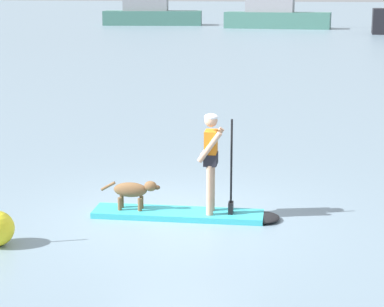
% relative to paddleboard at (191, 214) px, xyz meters
% --- Properties ---
extents(ground_plane, '(400.00, 400.00, 0.00)m').
position_rel_paddleboard_xyz_m(ground_plane, '(-0.22, -0.02, -0.05)').
color(ground_plane, gray).
extents(paddleboard, '(3.28, 0.98, 0.10)m').
position_rel_paddleboard_xyz_m(paddleboard, '(0.00, 0.00, 0.00)').
color(paddleboard, '#33B2BF').
rests_on(paddleboard, ground_plane).
extents(person_paddler, '(0.63, 0.51, 1.72)m').
position_rel_paddleboard_xyz_m(person_paddler, '(0.36, 0.04, 1.05)').
color(person_paddler, tan).
rests_on(person_paddler, paddleboard).
extents(dog, '(1.06, 0.28, 0.52)m').
position_rel_paddleboard_xyz_m(dog, '(-1.00, -0.11, 0.39)').
color(dog, brown).
rests_on(dog, paddleboard).
extents(moored_boat_far_port, '(10.77, 5.23, 11.24)m').
position_rel_paddleboard_xyz_m(moored_boat_far_port, '(-20.31, 62.79, 1.44)').
color(moored_boat_far_port, '#3F7266').
rests_on(moored_boat_far_port, ground_plane).
extents(moored_boat_center, '(10.24, 2.48, 11.94)m').
position_rel_paddleboard_xyz_m(moored_boat_center, '(-6.52, 59.59, 1.21)').
color(moored_boat_center, '#3F7266').
rests_on(moored_boat_center, ground_plane).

